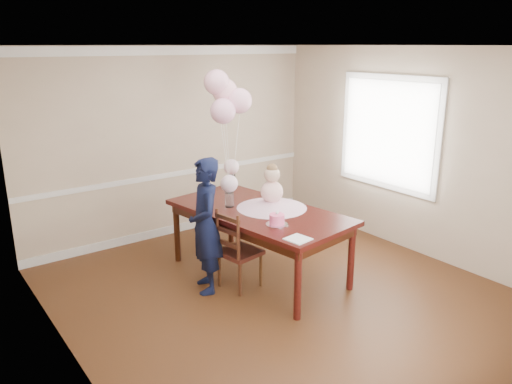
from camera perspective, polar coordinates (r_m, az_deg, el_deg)
The scene contains 49 objects.
floor at distance 5.73m, azimuth 3.22°, elevation -11.76°, with size 4.50×5.00×0.00m, color #351C0D.
ceiling at distance 5.04m, azimuth 3.73°, elevation 16.36°, with size 4.50×5.00×0.02m, color white.
wall_back at distance 7.27m, azimuth -9.30°, elevation 5.52°, with size 4.50×0.02×2.70m, color tan.
wall_left at distance 4.21m, azimuth -20.82°, elevation -3.45°, with size 0.02×5.00×2.70m, color tan.
wall_right at distance 6.85m, azimuth 18.12°, elevation 4.24°, with size 0.02×5.00×2.70m, color tan.
chair_rail_trim at distance 7.36m, azimuth -9.10°, elevation 2.07°, with size 4.50×0.02×0.07m, color white.
crown_molding at distance 7.13m, azimuth -9.75°, elevation 15.65°, with size 4.50×0.02×0.12m, color white.
baseboard_trim at distance 7.61m, azimuth -8.82°, elevation -4.07°, with size 4.50×0.02×0.12m, color silver.
window_frame at distance 7.09m, azimuth 14.89°, elevation 6.55°, with size 0.02×1.66×1.56m, color silver.
window_blinds at distance 7.08m, azimuth 14.80°, elevation 6.54°, with size 0.01×1.50×1.40m, color silver.
dining_table_top at distance 5.91m, azimuth 0.31°, elevation -2.30°, with size 1.11×2.22×0.06m, color black.
table_apron at distance 5.94m, azimuth 0.31°, elevation -3.06°, with size 1.00×2.11×0.11m, color black.
table_leg_fl at distance 5.12m, azimuth 4.79°, elevation -10.51°, with size 0.08×0.08×0.78m, color black.
table_leg_fr at distance 5.80m, azimuth 10.83°, elevation -7.41°, with size 0.08×0.08×0.78m, color black.
table_leg_bl at distance 6.51m, azimuth -9.02°, elevation -4.61°, with size 0.08×0.08×0.78m, color black.
table_leg_br at distance 7.05m, azimuth -2.91°, elevation -2.73°, with size 0.08×0.08×0.78m, color black.
baby_skirt at distance 5.96m, azimuth 1.81°, elevation -1.30°, with size 0.84×0.84×0.11m, color #DDA3BF.
baby_torso at distance 5.92m, azimuth 1.83°, elevation 0.03°, with size 0.27×0.27×0.27m, color #FFA1C2.
baby_head at distance 5.87m, azimuth 1.84°, elevation 2.00°, with size 0.19×0.19×0.19m, color #D1AD90.
baby_hair at distance 5.85m, azimuth 1.85°, elevation 2.63°, with size 0.13×0.13×0.13m, color brown.
cake_platter at distance 5.43m, azimuth 2.40°, elevation -3.71°, with size 0.24×0.24×0.01m, color silver.
birthday_cake at distance 5.41m, azimuth 2.40°, elevation -3.12°, with size 0.17×0.17×0.11m, color #FF508D.
cake_flower_a at distance 5.38m, azimuth 2.41°, elevation -2.39°, with size 0.03×0.03×0.03m, color silver.
cake_flower_b at distance 5.42m, azimuth 2.48°, elevation -2.26°, with size 0.03×0.03×0.03m, color white.
rose_vase_near at distance 6.00m, azimuth -3.06°, elevation -0.88°, with size 0.11×0.11×0.18m, color silver.
roses_near at distance 5.94m, azimuth -3.09°, elevation 0.96°, with size 0.21×0.21×0.21m, color beige.
rose_vase_far at distance 6.81m, azimuth -2.81°, elevation 1.25°, with size 0.11×0.11×0.18m, color silver.
roses_far at distance 6.76m, azimuth -2.84°, elevation 2.88°, with size 0.21×0.21×0.21m, color white.
napkin at distance 5.04m, azimuth 4.82°, elevation -5.39°, with size 0.22×0.22×0.01m, color white.
balloon_weight at distance 6.40m, azimuth -2.86°, elevation -0.49°, with size 0.04×0.04×0.02m, color #BDBCC1.
balloon_a at distance 6.09m, azimuth -3.79°, elevation 9.21°, with size 0.31×0.31×0.31m, color #F3ACCC.
balloon_b at distance 6.19m, azimuth -1.90°, elevation 10.38°, with size 0.31×0.31×0.31m, color #FFB4CF.
balloon_c at distance 6.24m, azimuth -3.58°, elevation 11.43°, with size 0.31×0.31×0.31m, color #FDB3C1.
balloon_d at distance 6.17m, azimuth -4.53°, elevation 12.39°, with size 0.31×0.31×0.31m, color #F0AABF.
balloon_ribbon_a at distance 6.24m, azimuth -3.30°, elevation 3.49°, with size 0.00×0.00×0.93m, color white.
balloon_ribbon_b at distance 6.28m, azimuth -2.39°, elevation 4.11°, with size 0.00×0.00×1.04m, color white.
balloon_ribbon_c at distance 6.30m, azimuth -3.20°, elevation 4.65°, with size 0.00×0.00×1.15m, color silver.
balloon_ribbon_d at distance 6.26m, azimuth -3.66°, elevation 5.09°, with size 0.00×0.00×1.26m, color white.
dining_chair_seat at distance 5.75m, azimuth -1.84°, elevation -6.92°, with size 0.41×0.41×0.05m, color #3B1510.
chair_leg_fl at distance 5.63m, azimuth -1.85°, elevation -9.95°, with size 0.04×0.04×0.40m, color #32180D.
chair_leg_fr at distance 5.85m, azimuth 0.56°, elevation -8.89°, with size 0.04×0.04×0.40m, color #3B2110.
chair_leg_bl at distance 5.85m, azimuth -4.19°, elevation -8.90°, with size 0.04×0.04×0.40m, color #341B0E.
chair_leg_br at distance 6.06m, azimuth -1.78°, elevation -7.93°, with size 0.04×0.04×0.40m, color #351E0E.
chair_back_post_l at distance 5.41m, azimuth -2.04°, elevation -5.33°, with size 0.04×0.04×0.53m, color #3D1C10.
chair_back_post_r at distance 5.65m, azimuth -4.44°, elevation -4.43°, with size 0.04×0.04×0.53m, color #3A1B0F.
chair_slat_low at distance 5.57m, azimuth -3.25°, elevation -5.95°, with size 0.03×0.38×0.05m, color #3A1B0F.
chair_slat_mid at distance 5.52m, azimuth -3.27°, elevation -4.51°, with size 0.03×0.38×0.05m, color #34160E.
chair_slat_top at distance 5.46m, azimuth -3.30°, elevation -3.03°, with size 0.03×0.38×0.05m, color #361C0E.
woman at distance 5.59m, azimuth -5.81°, elevation -3.88°, with size 0.56×0.37×1.54m, color black.
Camera 1 is at (-3.24, -3.86, 2.71)m, focal length 35.00 mm.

